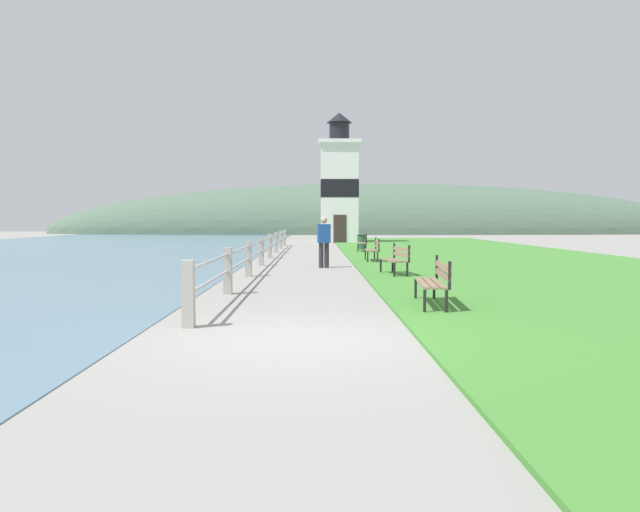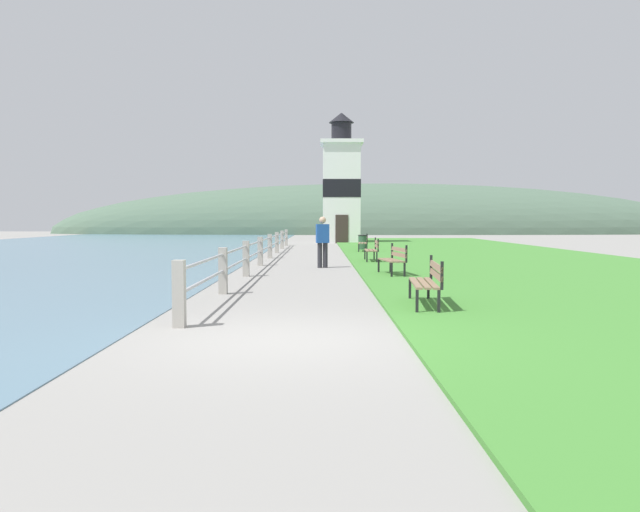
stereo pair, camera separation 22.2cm
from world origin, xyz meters
name	(u,v)px [view 2 (the right image)]	position (x,y,z in m)	size (l,w,h in m)	color
ground_plane	(282,340)	(0.00, 0.00, 0.00)	(160.00, 160.00, 0.00)	gray
grass_verge	(487,257)	(7.72, 18.36, 0.03)	(12.00, 55.07, 0.06)	#428433
seawall_railing	(266,246)	(-1.62, 16.10, 0.60)	(0.18, 30.39, 1.04)	#A8A399
park_bench_near	(429,279)	(2.56, 3.10, 0.54)	(0.62, 1.98, 0.94)	#846B51
park_bench_midway	(395,258)	(2.71, 9.68, 0.54)	(0.69, 1.68, 0.94)	#846B51
park_bench_far	(374,248)	(2.60, 15.66, 0.54)	(0.51, 1.70, 0.94)	#846B51
park_bench_by_lighthouse	(365,242)	(2.78, 23.11, 0.54)	(0.58, 1.66, 0.94)	#846B51
lighthouse	(342,186)	(2.07, 36.52, 4.07)	(3.02, 3.02, 9.30)	white
person_strolling	(323,240)	(0.63, 12.89, 0.95)	(0.47, 0.31, 1.76)	#28282D
trash_bin	(364,243)	(2.85, 25.02, 0.42)	(0.54, 0.54, 0.84)	#2D5138
distant_hillside	(383,233)	(8.00, 66.71, 0.00)	(80.00, 16.00, 12.00)	#4C6651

